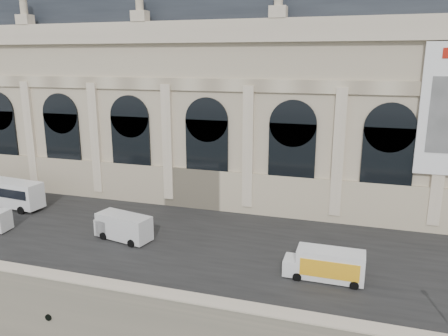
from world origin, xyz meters
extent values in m
cube|color=gray|center=(0.00, 35.00, 3.00)|extent=(160.00, 70.00, 6.00)
cube|color=#2D2D2D|center=(0.00, 14.00, 6.03)|extent=(160.00, 24.00, 0.06)
cube|color=gray|center=(0.00, 0.60, 6.55)|extent=(160.00, 1.20, 1.10)
cube|color=beige|center=(0.00, 0.60, 7.15)|extent=(160.00, 1.40, 0.12)
cube|color=beige|center=(-6.00, 31.00, 17.00)|extent=(68.00, 18.00, 22.00)
cube|color=beige|center=(-6.00, 21.85, 8.50)|extent=(68.60, 0.40, 5.00)
cube|color=beige|center=(-6.00, 21.70, 26.80)|extent=(69.00, 0.80, 2.40)
cube|color=beige|center=(-6.00, 21.85, 21.00)|extent=(68.00, 0.30, 1.40)
cube|color=#293037|center=(-6.00, 31.00, 31.00)|extent=(64.00, 15.00, 6.00)
cube|color=black|center=(-34.00, 21.82, 12.50)|extent=(5.20, 0.25, 9.00)
cube|color=beige|center=(-29.00, 21.75, 14.00)|extent=(1.20, 0.50, 14.00)
cube|color=black|center=(-24.00, 21.82, 12.50)|extent=(5.20, 0.25, 9.00)
cylinder|color=black|center=(-24.00, 21.82, 17.00)|extent=(5.20, 0.25, 5.20)
cube|color=beige|center=(-19.00, 21.75, 14.00)|extent=(1.20, 0.50, 14.00)
cube|color=black|center=(-14.00, 21.82, 12.50)|extent=(5.20, 0.25, 9.00)
cylinder|color=black|center=(-14.00, 21.82, 17.00)|extent=(5.20, 0.25, 5.20)
cube|color=beige|center=(-9.00, 21.75, 14.00)|extent=(1.20, 0.50, 14.00)
cube|color=black|center=(-4.00, 21.82, 12.50)|extent=(5.20, 0.25, 9.00)
cylinder|color=black|center=(-4.00, 21.82, 17.00)|extent=(5.20, 0.25, 5.20)
cube|color=beige|center=(1.00, 21.75, 14.00)|extent=(1.20, 0.50, 14.00)
cube|color=black|center=(6.00, 21.82, 12.50)|extent=(5.20, 0.25, 9.00)
cylinder|color=black|center=(6.00, 21.82, 17.00)|extent=(5.20, 0.25, 5.20)
cube|color=beige|center=(11.00, 21.75, 14.00)|extent=(1.20, 0.50, 14.00)
cube|color=black|center=(16.00, 21.82, 12.50)|extent=(5.20, 0.25, 9.00)
cylinder|color=black|center=(16.00, 21.82, 17.00)|extent=(5.20, 0.25, 5.20)
cube|color=beige|center=(21.00, 21.75, 14.00)|extent=(1.20, 0.50, 14.00)
cube|color=white|center=(-28.77, 15.39, 7.97)|extent=(12.02, 3.56, 3.06)
cube|color=black|center=(-28.65, 16.66, 8.37)|extent=(10.81, 1.09, 1.09)
cylinder|color=black|center=(-24.46, 13.75, 6.49)|extent=(1.01, 0.39, 0.99)
cylinder|color=black|center=(-24.23, 16.21, 6.49)|extent=(1.01, 0.39, 0.99)
cylinder|color=black|center=(-22.86, 9.75, 6.36)|extent=(0.73, 0.30, 0.71)
cube|color=silver|center=(-9.06, 10.79, 7.43)|extent=(6.08, 3.39, 2.44)
cube|color=silver|center=(-11.30, 11.28, 7.06)|extent=(2.04, 2.52, 1.70)
cube|color=black|center=(-11.88, 11.40, 7.65)|extent=(0.46, 1.88, 0.85)
cylinder|color=black|center=(-11.09, 10.09, 6.40)|extent=(0.85, 0.43, 0.81)
cylinder|color=black|center=(-10.62, 12.27, 6.40)|extent=(0.85, 0.43, 0.81)
cylinder|color=black|center=(-7.50, 9.31, 6.40)|extent=(0.85, 0.43, 0.81)
cylinder|color=black|center=(-7.03, 11.49, 6.40)|extent=(0.85, 0.43, 0.81)
cube|color=white|center=(11.44, 8.42, 7.41)|extent=(5.47, 2.13, 2.45)
cube|color=#F4AA1B|center=(11.43, 7.34, 7.41)|extent=(4.73, 0.10, 1.45)
cube|color=#AD170B|center=(11.43, 7.34, 7.41)|extent=(2.73, 0.06, 0.55)
cube|color=white|center=(8.35, 8.44, 6.86)|extent=(1.47, 2.01, 1.36)
cylinder|color=black|center=(8.89, 7.39, 6.36)|extent=(0.73, 0.26, 0.73)
cylinder|color=black|center=(8.90, 9.48, 6.36)|extent=(0.73, 0.26, 0.73)
cylinder|color=black|center=(13.43, 7.36, 6.36)|extent=(0.73, 0.26, 0.73)
cylinder|color=black|center=(13.45, 9.45, 6.36)|extent=(0.73, 0.26, 0.73)
camera|label=1|loc=(12.76, -25.66, 23.94)|focal=35.00mm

